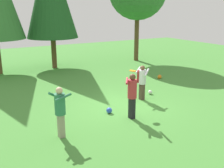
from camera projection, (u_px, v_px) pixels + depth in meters
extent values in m
plane|color=#478C38|center=(121.00, 107.00, 11.37)|extent=(40.00, 40.00, 0.00)
cube|color=black|center=(132.00, 108.00, 10.09)|extent=(0.19, 0.22, 0.81)
cylinder|color=#B72D38|center=(132.00, 89.00, 9.89)|extent=(0.34, 0.34, 0.70)
sphere|color=brown|center=(133.00, 77.00, 9.76)|extent=(0.23, 0.23, 0.23)
cylinder|color=#B72D38|center=(127.00, 81.00, 9.82)|extent=(0.41, 0.54, 0.13)
cylinder|color=#B72D38|center=(138.00, 77.00, 9.74)|extent=(0.28, 0.36, 0.55)
cube|color=#4C382D|center=(142.00, 92.00, 12.18)|extent=(0.19, 0.22, 0.74)
cylinder|color=silver|center=(142.00, 77.00, 11.99)|extent=(0.34, 0.34, 0.64)
sphere|color=brown|center=(143.00, 68.00, 11.88)|extent=(0.21, 0.21, 0.21)
cylinder|color=silver|center=(147.00, 72.00, 11.85)|extent=(0.48, 0.38, 0.28)
cylinder|color=silver|center=(138.00, 70.00, 11.99)|extent=(0.49, 0.39, 0.22)
cube|color=gray|center=(61.00, 126.00, 8.62)|extent=(0.19, 0.22, 0.79)
cylinder|color=#2D7551|center=(60.00, 104.00, 8.42)|extent=(0.34, 0.34, 0.68)
sphere|color=beige|center=(59.00, 91.00, 8.30)|extent=(0.22, 0.22, 0.22)
cylinder|color=#2D7551|center=(56.00, 96.00, 8.50)|extent=(0.54, 0.22, 0.37)
cylinder|color=#2D7551|center=(63.00, 97.00, 8.21)|extent=(0.59, 0.23, 0.16)
cylinder|color=orange|center=(133.00, 71.00, 10.68)|extent=(0.33, 0.33, 0.05)
sphere|color=white|center=(150.00, 92.00, 12.99)|extent=(0.20, 0.20, 0.20)
sphere|color=orange|center=(160.00, 77.00, 15.81)|extent=(0.24, 0.24, 0.24)
sphere|color=blue|center=(109.00, 110.00, 10.65)|extent=(0.23, 0.23, 0.23)
cylinder|color=brown|center=(137.00, 35.00, 20.80)|extent=(0.34, 0.34, 3.96)
cylinder|color=brown|center=(53.00, 40.00, 18.23)|extent=(0.34, 0.34, 3.77)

